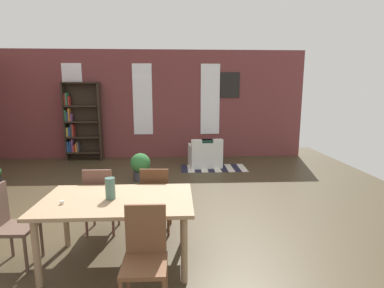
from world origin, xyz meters
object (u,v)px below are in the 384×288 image
armchair_white (205,155)px  dining_chair_far_right (156,197)px  dining_chair_far_left (101,198)px  dining_chair_near_right (145,255)px  dining_chair_head_left (9,223)px  bookshelf_tall (80,123)px  vase_on_table (110,188)px  potted_plant_corner (140,166)px  dining_table (118,206)px

armchair_white → dining_chair_far_right: bearing=-105.7°
dining_chair_far_left → dining_chair_near_right: same height
dining_chair_head_left → dining_chair_far_left: (0.84, 0.73, 0.00)m
dining_chair_near_right → bookshelf_tall: (-2.43, 6.05, 0.55)m
vase_on_table → dining_chair_near_right: 0.95m
vase_on_table → bookshelf_tall: bookshelf_tall is taller
dining_chair_far_left → potted_plant_corner: bearing=84.4°
dining_table → dining_chair_near_right: (0.38, -0.73, -0.18)m
dining_table → vase_on_table: (-0.07, -0.00, 0.21)m
dining_chair_far_left → dining_table: bearing=-62.6°
dining_chair_head_left → bookshelf_tall: size_ratio=0.43×
vase_on_table → armchair_white: 4.70m
armchair_white → potted_plant_corner: armchair_white is taller
dining_chair_far_right → dining_chair_near_right: same height
dining_table → vase_on_table: size_ratio=6.96×
dining_chair_head_left → dining_chair_near_right: size_ratio=1.00×
potted_plant_corner → vase_on_table: bearing=-88.9°
vase_on_table → dining_chair_far_left: vase_on_table is taller
dining_chair_head_left → armchair_white: 5.14m
dining_chair_near_right → potted_plant_corner: size_ratio=1.56×
bookshelf_tall → dining_chair_far_right: bearing=-62.1°
bookshelf_tall → armchair_white: bearing=-14.6°
dining_table → dining_chair_head_left: (-1.22, 0.00, -0.18)m
dining_chair_head_left → armchair_white: bearing=59.3°
vase_on_table → dining_chair_far_right: bearing=58.6°
dining_chair_near_right → potted_plant_corner: bearing=97.4°
dining_chair_far_right → dining_chair_far_left: same height
dining_chair_far_right → armchair_white: 3.83m
dining_chair_near_right → vase_on_table: bearing=121.7°
dining_table → armchair_white: (1.41, 4.42, -0.41)m
dining_chair_far_right → dining_chair_near_right: size_ratio=1.00×
dining_chair_head_left → potted_plant_corner: (1.08, 3.22, -0.18)m
dining_chair_near_right → armchair_white: size_ratio=1.09×
vase_on_table → dining_chair_head_left: (-1.15, 0.00, -0.39)m
dining_chair_far_right → dining_chair_near_right: 1.47m
dining_chair_far_left → armchair_white: bearing=64.1°
armchair_white → dining_chair_far_left: bearing=-115.9°
dining_table → dining_chair_far_left: dining_chair_far_left is taller
armchair_white → vase_on_table: bearing=-108.5°
dining_chair_head_left → dining_chair_far_right: (1.59, 0.73, 0.00)m
dining_chair_far_left → dining_chair_near_right: size_ratio=1.00×
dining_table → bookshelf_tall: (-2.05, 5.32, 0.38)m
vase_on_table → bookshelf_tall: (-1.98, 5.32, 0.17)m
dining_table → dining_chair_head_left: 1.23m
potted_plant_corner → bookshelf_tall: bearing=132.4°
bookshelf_tall → dining_chair_head_left: bearing=-81.1°
dining_table → potted_plant_corner: (-0.14, 3.22, -0.36)m
dining_table → bookshelf_tall: bookshelf_tall is taller
dining_table → armchair_white: bearing=72.3°
vase_on_table → dining_chair_far_right: size_ratio=0.26×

